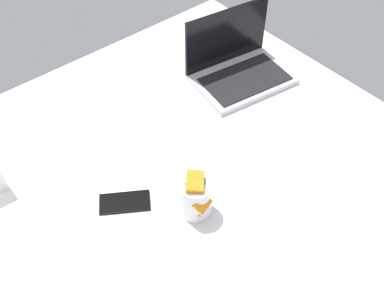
% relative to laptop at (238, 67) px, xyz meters
% --- Properties ---
extents(bed_mattress, '(1.80, 1.40, 0.18)m').
position_rel_laptop_xyz_m(bed_mattress, '(-0.61, -0.25, -0.13)').
color(bed_mattress, white).
rests_on(bed_mattress, ground).
extents(laptop, '(0.36, 0.28, 0.23)m').
position_rel_laptop_xyz_m(laptop, '(0.00, 0.00, 0.00)').
color(laptop, '#B7BABC').
rests_on(laptop, bed_mattress).
extents(snack_cup, '(0.09, 0.11, 0.14)m').
position_rel_laptop_xyz_m(snack_cup, '(-0.49, -0.35, 0.02)').
color(snack_cup, silver).
rests_on(snack_cup, bed_mattress).
extents(cell_phone, '(0.15, 0.13, 0.01)m').
position_rel_laptop_xyz_m(cell_phone, '(-0.62, -0.20, -0.04)').
color(cell_phone, black).
rests_on(cell_phone, bed_mattress).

